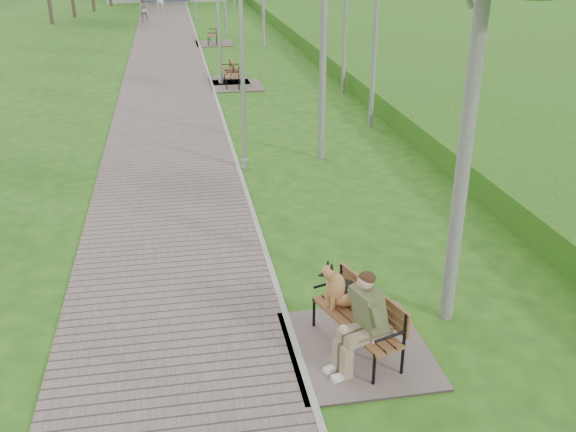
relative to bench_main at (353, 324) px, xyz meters
name	(u,v)px	position (x,y,z in m)	size (l,w,h in m)	color
ground	(277,289)	(-0.78, 1.96, -0.50)	(120.00, 120.00, 0.00)	#225315
walkway	(166,61)	(-2.53, 23.46, -0.48)	(3.50, 67.00, 0.04)	#6B5D57
kerb	(204,59)	(-0.78, 23.46, -0.47)	(0.10, 67.00, 0.05)	#999993
embankment	(456,57)	(11.22, 21.96, -0.50)	(14.00, 70.00, 1.60)	#4B8922
bench_main	(353,324)	(0.00, 0.00, 0.00)	(2.01, 2.23, 1.75)	#6B5D57
bench_second	(235,80)	(0.11, 17.61, -0.27)	(1.99, 2.21, 1.22)	#6B5D57
bench_third	(228,77)	(-0.09, 18.59, -0.32)	(1.58, 1.75, 0.97)	#6B5D57
bench_far	(213,40)	(-0.01, 28.02, -0.28)	(1.91, 2.12, 1.17)	#6B5D57
lamp_post_near	(243,86)	(-0.61, 8.04, 1.65)	(0.18, 0.18, 4.59)	#A3A5AB
lamp_post_second	(218,18)	(-0.41, 18.02, 2.04)	(0.21, 0.21, 5.43)	#A3A5AB
pedestrian_far	(143,9)	(-3.93, 37.85, 0.32)	(0.79, 0.62, 1.63)	gray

